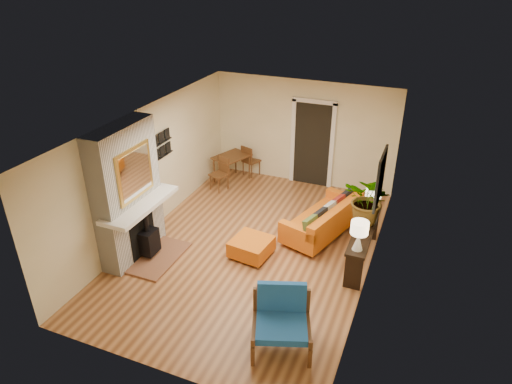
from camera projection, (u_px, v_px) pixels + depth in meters
room_shell at (321, 148)px, 10.41m from camera, size 6.50×6.50×6.50m
fireplace at (129, 197)px, 8.30m from camera, size 1.09×1.68×2.60m
sofa at (325, 220)px, 9.32m from camera, size 1.36×2.10×0.76m
ottoman at (251, 246)px, 8.70m from camera, size 0.78×0.78×0.36m
blue_chair at (282, 316)px, 6.64m from camera, size 1.08×1.07×0.89m
dining_table at (234, 162)px, 11.44m from camera, size 1.02×1.56×0.83m
console_table at (364, 236)px, 8.36m from camera, size 0.34×1.85×0.72m
lamp_near at (359, 232)px, 7.55m from camera, size 0.30×0.30×0.54m
lamp_far at (373, 196)px, 8.70m from camera, size 0.30×0.30×0.54m
houseplant at (369, 200)px, 8.27m from camera, size 1.05×0.98×0.95m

